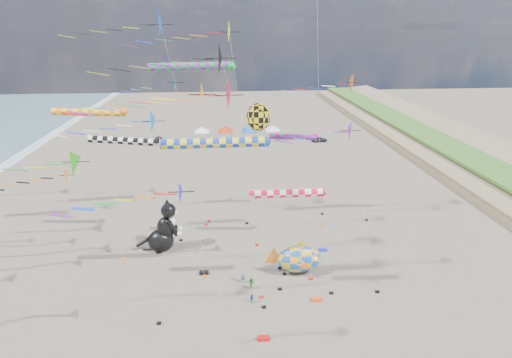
{
  "coord_description": "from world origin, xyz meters",
  "views": [
    {
      "loc": [
        -1.87,
        -22.43,
        22.91
      ],
      "look_at": [
        1.18,
        12.0,
        9.68
      ],
      "focal_mm": 28.0,
      "sensor_mm": 36.0,
      "label": 1
    }
  ],
  "objects_px": {
    "cat_inflatable": "(163,226)",
    "child_blue": "(252,298)",
    "fish_inflatable": "(299,259)",
    "person_adult": "(243,276)",
    "parked_car": "(319,139)",
    "child_green": "(252,284)"
  },
  "relations": [
    {
      "from": "child_green",
      "to": "child_blue",
      "type": "height_order",
      "value": "child_green"
    },
    {
      "from": "child_green",
      "to": "parked_car",
      "type": "relative_size",
      "value": 0.38
    },
    {
      "from": "cat_inflatable",
      "to": "fish_inflatable",
      "type": "bearing_deg",
      "value": -28.46
    },
    {
      "from": "child_blue",
      "to": "child_green",
      "type": "bearing_deg",
      "value": 44.82
    },
    {
      "from": "person_adult",
      "to": "child_blue",
      "type": "height_order",
      "value": "person_adult"
    },
    {
      "from": "cat_inflatable",
      "to": "child_blue",
      "type": "distance_m",
      "value": 13.57
    },
    {
      "from": "fish_inflatable",
      "to": "person_adult",
      "type": "distance_m",
      "value": 5.65
    },
    {
      "from": "person_adult",
      "to": "child_blue",
      "type": "xyz_separation_m",
      "value": [
        0.58,
        -3.08,
        -0.28
      ]
    },
    {
      "from": "cat_inflatable",
      "to": "person_adult",
      "type": "bearing_deg",
      "value": -44.66
    },
    {
      "from": "fish_inflatable",
      "to": "child_green",
      "type": "xyz_separation_m",
      "value": [
        -4.78,
        -1.98,
        -1.14
      ]
    },
    {
      "from": "child_green",
      "to": "parked_car",
      "type": "xyz_separation_m",
      "value": [
        18.29,
        49.45,
        -0.06
      ]
    },
    {
      "from": "person_adult",
      "to": "child_green",
      "type": "relative_size",
      "value": 1.23
    },
    {
      "from": "fish_inflatable",
      "to": "child_green",
      "type": "relative_size",
      "value": 4.67
    },
    {
      "from": "fish_inflatable",
      "to": "parked_car",
      "type": "relative_size",
      "value": 1.76
    },
    {
      "from": "fish_inflatable",
      "to": "parked_car",
      "type": "height_order",
      "value": "fish_inflatable"
    },
    {
      "from": "fish_inflatable",
      "to": "parked_car",
      "type": "xyz_separation_m",
      "value": [
        13.51,
        47.46,
        -1.2
      ]
    },
    {
      "from": "child_blue",
      "to": "parked_car",
      "type": "relative_size",
      "value": 0.29
    },
    {
      "from": "fish_inflatable",
      "to": "person_adult",
      "type": "height_order",
      "value": "fish_inflatable"
    },
    {
      "from": "person_adult",
      "to": "child_green",
      "type": "distance_m",
      "value": 1.33
    },
    {
      "from": "cat_inflatable",
      "to": "child_green",
      "type": "distance_m",
      "value": 12.26
    },
    {
      "from": "child_blue",
      "to": "parked_car",
      "type": "bearing_deg",
      "value": 29.05
    },
    {
      "from": "fish_inflatable",
      "to": "child_green",
      "type": "height_order",
      "value": "fish_inflatable"
    }
  ]
}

